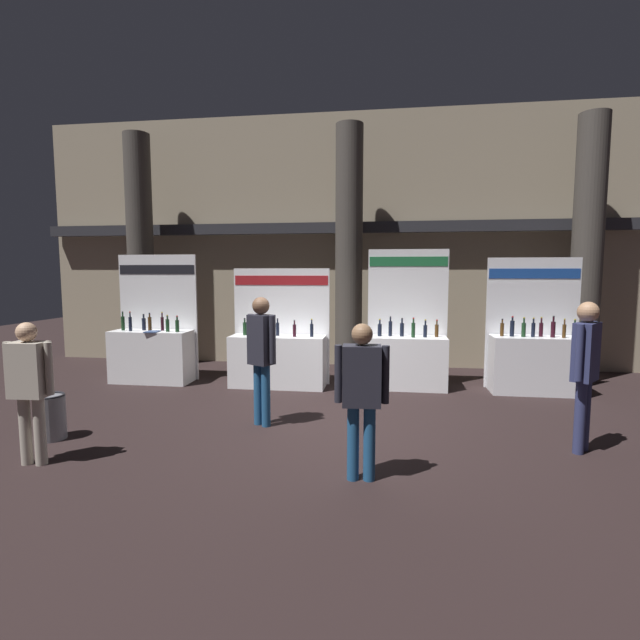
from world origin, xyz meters
The scene contains 11 objects.
ground_plane centered at (0.00, 0.00, 0.00)m, with size 29.33×29.33×0.00m, color black.
hall_colonnade centered at (0.00, 4.28, 2.82)m, with size 14.67×1.37×5.72m.
exhibitor_booth_0 centered at (-3.75, 2.12, 0.63)m, with size 1.62×0.70×2.51m.
exhibitor_booth_1 centered at (-1.21, 2.11, 0.58)m, with size 1.87×0.66×2.23m.
exhibitor_booth_2 centered at (1.20, 2.33, 0.62)m, with size 1.50×0.66×2.59m.
exhibitor_booth_3 centered at (3.45, 2.29, 0.62)m, with size 1.62×0.66×2.42m.
trash_bin centered at (-3.48, -1.10, 0.29)m, with size 0.37×0.37×0.59m.
visitor_1 centered at (-0.91, -0.18, 1.08)m, with size 0.44×0.37×1.82m.
visitor_3 centered at (0.57, -1.74, 0.98)m, with size 0.56×0.26×1.64m.
visitor_4 centered at (-3.10, -1.86, 0.96)m, with size 0.56×0.27×1.61m.
visitor_5 centered at (3.15, -0.59, 1.08)m, with size 0.40×0.46×1.81m.
Camera 1 is at (0.82, -6.45, 2.15)m, focal length 26.35 mm.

